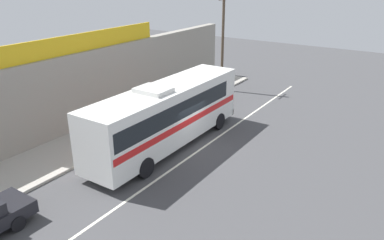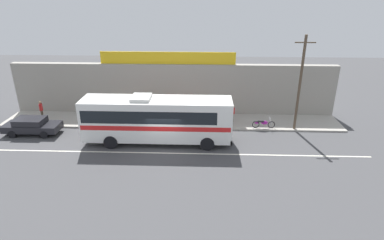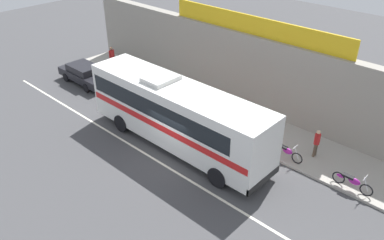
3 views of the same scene
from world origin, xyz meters
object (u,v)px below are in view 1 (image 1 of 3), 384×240
object	(u,v)px
motorcycle_orange	(205,91)
motorcycle_green	(179,104)
intercity_bus	(166,113)
pedestrian_near_shop	(174,91)
utility_pole	(223,40)

from	to	relation	value
motorcycle_orange	motorcycle_green	xyz separation A→B (m)	(-3.52, 0.03, 0.00)
motorcycle_orange	intercity_bus	bearing A→B (deg)	-162.40
intercity_bus	motorcycle_green	size ratio (longest dim) A/B	6.00
motorcycle_orange	pedestrian_near_shop	distance (m)	2.83
intercity_bus	pedestrian_near_shop	xyz separation A→B (m)	(6.22, 4.01, -1.02)
motorcycle_green	utility_pole	bearing A→B (deg)	-0.06
pedestrian_near_shop	utility_pole	bearing A→B (deg)	-13.34
utility_pole	motorcycle_green	bearing A→B (deg)	179.94
motorcycle_orange	pedestrian_near_shop	world-z (taller)	pedestrian_near_shop
intercity_bus	motorcycle_orange	distance (m)	9.27
motorcycle_green	intercity_bus	bearing A→B (deg)	-151.69
motorcycle_green	motorcycle_orange	bearing A→B (deg)	-0.55
utility_pole	pedestrian_near_shop	size ratio (longest dim) A/B	4.97
utility_pole	motorcycle_orange	distance (m)	4.48
utility_pole	pedestrian_near_shop	world-z (taller)	utility_pole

